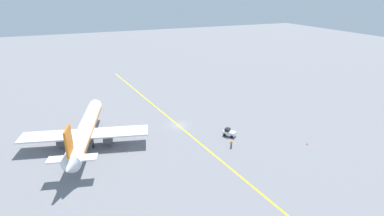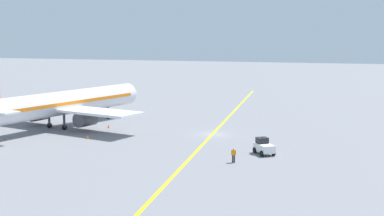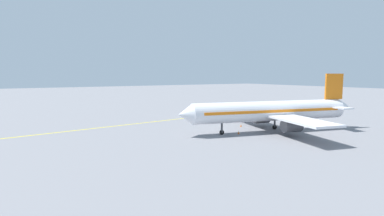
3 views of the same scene
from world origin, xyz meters
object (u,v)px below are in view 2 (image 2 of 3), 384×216
traffic_cone_near_nose (108,126)px  ground_crew_worker (234,155)px  airplane_at_gate (64,104)px  traffic_cone_by_wingtip (88,137)px  baggage_tug_white (264,147)px  traffic_cone_far_edge (94,119)px

traffic_cone_near_nose → ground_crew_worker: bearing=-34.0°
traffic_cone_near_nose → airplane_at_gate: bearing=-165.4°
traffic_cone_by_wingtip → baggage_tug_white: bearing=-4.3°
airplane_at_gate → traffic_cone_by_wingtip: airplane_at_gate is taller
baggage_tug_white → traffic_cone_far_edge: (-31.13, 15.71, -0.63)m
ground_crew_worker → traffic_cone_near_nose: bearing=146.0°
traffic_cone_by_wingtip → traffic_cone_far_edge: size_ratio=1.00×
ground_crew_worker → traffic_cone_far_edge: (-28.71, 20.96, -0.63)m
airplane_at_gate → traffic_cone_by_wingtip: bearing=-41.6°
ground_crew_worker → traffic_cone_far_edge: size_ratio=3.05×
ground_crew_worker → traffic_cone_by_wingtip: 23.29m
traffic_cone_by_wingtip → airplane_at_gate: bearing=138.4°
airplane_at_gate → traffic_cone_far_edge: bearing=79.2°
ground_crew_worker → traffic_cone_near_nose: (-23.42, 15.78, -0.63)m
baggage_tug_white → traffic_cone_far_edge: size_ratio=6.00×
ground_crew_worker → traffic_cone_far_edge: 35.56m
baggage_tug_white → traffic_cone_by_wingtip: baggage_tug_white is taller
baggage_tug_white → ground_crew_worker: 5.78m
ground_crew_worker → traffic_cone_near_nose: 28.25m
traffic_cone_by_wingtip → traffic_cone_far_edge: same height
airplane_at_gate → ground_crew_worker: (30.03, -14.06, -2.80)m
baggage_tug_white → traffic_cone_far_edge: 34.88m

